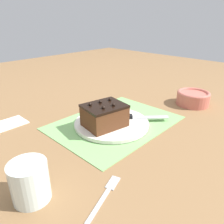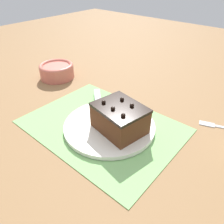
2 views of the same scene
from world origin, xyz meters
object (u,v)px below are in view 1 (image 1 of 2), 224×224
chocolate_cake (104,115)px  drinking_glass (30,182)px  cake_plate (112,123)px  serving_knife (133,117)px  dessert_fork (106,193)px  small_bowl (193,98)px

chocolate_cake → drinking_glass: size_ratio=1.70×
cake_plate → serving_knife: size_ratio=1.66×
serving_knife → drinking_glass: bearing=-36.9°
serving_knife → dessert_fork: serving_knife is taller
cake_plate → dessert_fork: (-0.25, -0.22, -0.01)m
cake_plate → chocolate_cake: bearing=-177.8°
serving_knife → cake_plate: bearing=-71.6°
cake_plate → drinking_glass: (-0.37, -0.11, 0.04)m
serving_knife → drinking_glass: (-0.45, -0.08, 0.02)m
serving_knife → small_bowl: 0.34m
dessert_fork → small_bowl: bearing=79.4°
chocolate_cake → small_bowl: 0.46m
serving_knife → dessert_fork: 0.38m
cake_plate → drinking_glass: bearing=-163.0°
serving_knife → dessert_fork: (-0.33, -0.19, -0.02)m
chocolate_cake → small_bowl: size_ratio=1.09×
small_bowl → serving_knife: bearing=165.6°
dessert_fork → serving_knife: bearing=100.1°
chocolate_cake → drinking_glass: chocolate_cake is taller
chocolate_cake → cake_plate: bearing=2.2°
cake_plate → dessert_fork: bearing=-138.4°
cake_plate → small_bowl: (0.41, -0.12, 0.02)m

